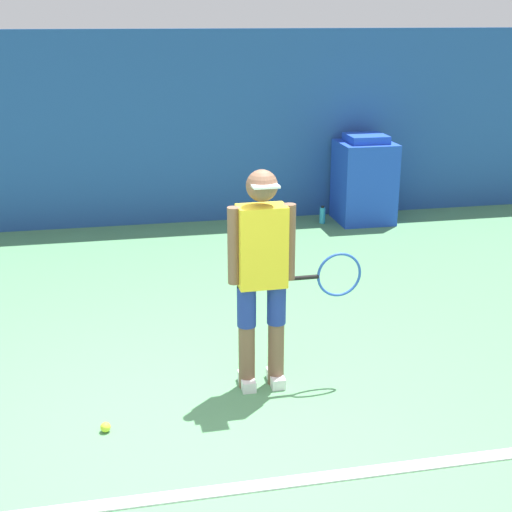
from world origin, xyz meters
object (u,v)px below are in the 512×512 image
(tennis_player, at_px, (264,271))
(covered_chair, at_px, (364,180))
(tennis_ball, at_px, (106,427))
(water_bottle, at_px, (322,215))

(tennis_player, relative_size, covered_chair, 1.41)
(tennis_ball, relative_size, covered_chair, 0.06)
(tennis_player, bearing_deg, water_bottle, 66.63)
(tennis_player, bearing_deg, covered_chair, 60.31)
(tennis_player, xyz_separation_m, water_bottle, (1.67, 4.09, -0.79))
(tennis_ball, distance_m, water_bottle, 5.32)
(tennis_ball, height_order, water_bottle, water_bottle)
(tennis_ball, distance_m, covered_chair, 5.67)
(tennis_player, height_order, water_bottle, tennis_player)
(covered_chair, xyz_separation_m, water_bottle, (-0.56, -0.01, -0.44))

